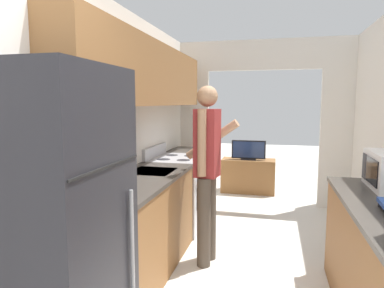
{
  "coord_description": "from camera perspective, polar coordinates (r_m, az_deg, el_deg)",
  "views": [
    {
      "loc": [
        0.2,
        -1.03,
        1.56
      ],
      "look_at": [
        -0.69,
        2.6,
        1.11
      ],
      "focal_mm": 32.0,
      "sensor_mm": 36.0,
      "label": 1
    }
  ],
  "objects": [
    {
      "name": "television",
      "position": [
        5.99,
        9.4,
        -1.04
      ],
      "size": [
        0.58,
        0.16,
        0.34
      ],
      "color": "black",
      "rests_on": "tv_cabinet"
    },
    {
      "name": "wall_left",
      "position": [
        3.27,
        -12.44,
        5.56
      ],
      "size": [
        0.38,
        6.66,
        2.5
      ],
      "color": "white",
      "rests_on": "ground_plane"
    },
    {
      "name": "wall_far_with_doorway",
      "position": [
        5.33,
        11.68,
        5.45
      ],
      "size": [
        2.97,
        0.06,
        2.5
      ],
      "color": "white",
      "rests_on": "ground_plane"
    },
    {
      "name": "tv_cabinet",
      "position": [
        6.11,
        9.35,
        -5.22
      ],
      "size": [
        0.92,
        0.42,
        0.58
      ],
      "color": "brown",
      "rests_on": "ground_plane"
    },
    {
      "name": "person",
      "position": [
        3.28,
        2.52,
        -4.21
      ],
      "size": [
        0.55,
        0.41,
        1.72
      ],
      "rotation": [
        0.0,
        0.0,
        1.43
      ],
      "color": "#4C4238",
      "rests_on": "ground_plane"
    },
    {
      "name": "counter_left",
      "position": [
        3.68,
        -5.84,
        -10.86
      ],
      "size": [
        0.62,
        3.25,
        0.89
      ],
      "color": "brown",
      "rests_on": "ground_plane"
    },
    {
      "name": "range_oven",
      "position": [
        4.34,
        -2.46,
        -7.98
      ],
      "size": [
        0.66,
        0.78,
        1.03
      ],
      "color": "#B7B7BC",
      "rests_on": "ground_plane"
    },
    {
      "name": "refrigerator",
      "position": [
        1.99,
        -22.74,
        -13.88
      ],
      "size": [
        0.73,
        0.7,
        1.75
      ],
      "color": "black",
      "rests_on": "ground_plane"
    }
  ]
}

